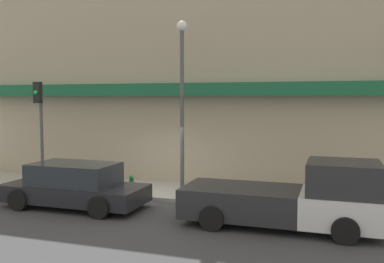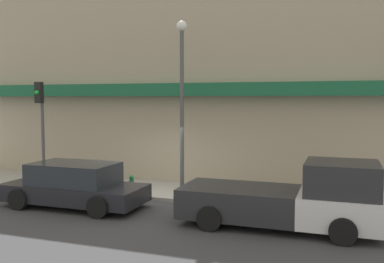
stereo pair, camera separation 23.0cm
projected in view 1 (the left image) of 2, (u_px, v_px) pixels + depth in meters
ground_plane at (146, 200)px, 14.70m from camera, size 80.00×80.00×0.00m
sidewalk at (162, 190)px, 16.04m from camera, size 36.00×2.86×0.13m
building at (188, 84)px, 18.47m from camera, size 19.80×3.80×10.15m
pickup_truck at (295, 198)px, 11.54m from camera, size 5.37×2.19×1.86m
parked_car at (75, 186)px, 13.74m from camera, size 4.63×2.06×1.43m
fire_hydrant at (132, 184)px, 15.30m from camera, size 0.17×0.17×0.63m
street_lamp at (182, 88)px, 14.71m from camera, size 0.36×0.36×6.01m
traffic_light at (40, 115)px, 16.26m from camera, size 0.28×0.42×4.00m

